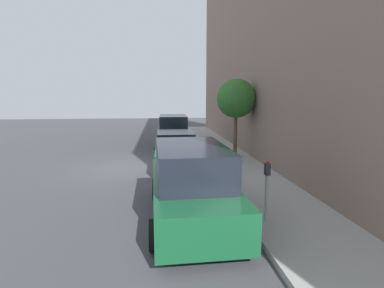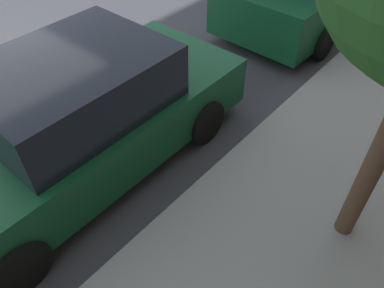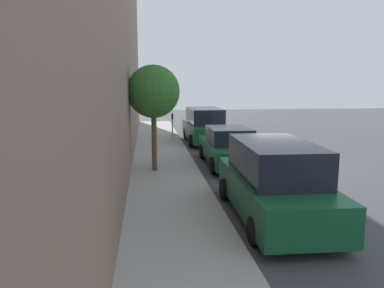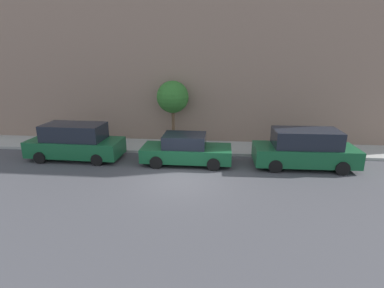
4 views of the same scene
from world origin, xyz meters
name	(u,v)px [view 1 (image 1 of 4)]	position (x,y,z in m)	size (l,w,h in m)	color
ground_plane	(127,167)	(0.00, 0.00, 0.00)	(60.00, 60.00, 0.00)	#424247
sidewalk	(233,163)	(4.74, 0.00, 0.07)	(2.47, 32.00, 0.15)	#9E9E99
parked_minivan_nearest	(191,184)	(2.21, -5.83, 0.92)	(2.02, 4.95, 1.90)	#14512D
parked_sedan_second	(176,150)	(2.13, 0.02, 0.73)	(1.92, 4.51, 1.54)	#14512D
parked_minivan_third	(173,131)	(2.30, 5.96, 0.92)	(2.02, 4.95, 1.90)	#14512D
parking_meter_near	(267,184)	(3.95, -6.46, 1.04)	(0.11, 0.15, 1.44)	#ADADB2
street_tree	(236,99)	(5.12, 1.16, 2.98)	(1.88, 1.88, 3.78)	brown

